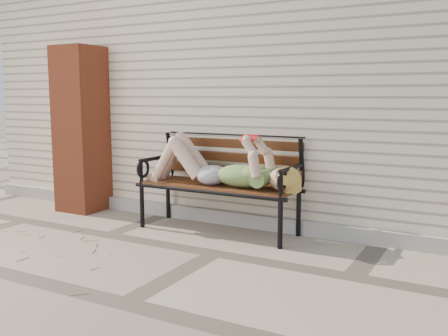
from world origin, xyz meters
The scene contains 7 objects.
ground centered at (0.00, 0.00, 0.00)m, with size 80.00×80.00×0.00m, color gray.
house_wall centered at (0.00, 3.00, 1.50)m, with size 8.00×4.00×3.00m, color beige.
foundation_strip centered at (0.00, 0.97, 0.07)m, with size 8.00×0.10×0.15m, color #A7A097.
brick_pillar centered at (-2.30, 0.75, 1.00)m, with size 0.50×0.50×2.00m, color #A44225.
garden_bench centered at (-0.34, 0.77, 0.66)m, with size 1.81×0.72×1.17m.
reading_woman centered at (-0.32, 0.63, 0.70)m, with size 1.71×0.39×0.54m.
straw_scatter centered at (-1.26, -0.79, 0.01)m, with size 2.85×1.74×0.01m.
Camera 1 is at (2.15, -3.77, 1.41)m, focal length 40.00 mm.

